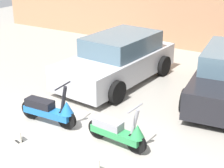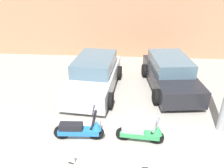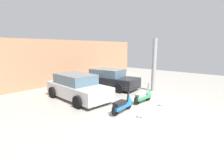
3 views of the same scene
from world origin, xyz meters
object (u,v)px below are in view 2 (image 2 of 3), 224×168
scooter_front_left (81,129)px  car_rear_center (170,74)px  placard_near_right_scooter (145,164)px  car_rear_left (94,75)px  placard_near_left_scooter (71,159)px  scooter_front_right (142,132)px

scooter_front_left → car_rear_center: car_rear_center is taller
scooter_front_left → placard_near_right_scooter: (1.88, -0.96, -0.27)m
car_rear_left → placard_near_left_scooter: (-0.04, -4.16, -0.56)m
scooter_front_right → car_rear_center: (1.37, 3.62, 0.30)m
scooter_front_left → scooter_front_right: bearing=-2.7°
car_rear_center → placard_near_left_scooter: 5.66m
scooter_front_left → placard_near_left_scooter: 0.99m
car_rear_center → placard_near_right_scooter: size_ratio=16.24×
car_rear_center → car_rear_left: bearing=-89.6°
car_rear_center → scooter_front_left: bearing=-48.2°
scooter_front_right → placard_near_right_scooter: 1.00m
scooter_front_right → car_rear_center: size_ratio=0.34×
scooter_front_left → car_rear_left: bearing=87.9°
scooter_front_right → placard_near_left_scooter: 2.16m
car_rear_left → placard_near_left_scooter: car_rear_left is taller
scooter_front_left → scooter_front_right: 1.84m
scooter_front_right → car_rear_center: car_rear_center is taller
scooter_front_right → placard_near_right_scooter: scooter_front_right is taller
car_rear_center → placard_near_left_scooter: car_rear_center is taller
car_rear_left → placard_near_right_scooter: size_ratio=16.60×
placard_near_left_scooter → placard_near_right_scooter: (1.97, -0.01, 0.00)m
scooter_front_left → placard_near_right_scooter: scooter_front_left is taller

